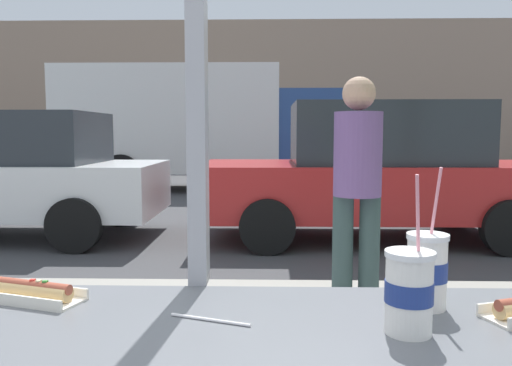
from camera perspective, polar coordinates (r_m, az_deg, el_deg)
ground_plane at (r=9.39m, az=0.25°, el=-2.79°), size 60.00×60.00×0.00m
sidewalk_strip at (r=3.18m, az=-2.26°, el=-18.92°), size 16.00×2.80×0.12m
building_facade_far at (r=20.53m, az=0.90°, el=9.73°), size 28.00×1.20×5.66m
soda_cup_left at (r=1.27m, az=18.54°, el=-9.17°), size 0.10×0.10×0.33m
soda_cup_right at (r=1.11m, az=16.73°, el=-11.47°), size 0.10×0.10×0.33m
hotdog_tray_near at (r=1.39m, az=-23.73°, el=-11.05°), size 0.27×0.17×0.05m
loose_straw at (r=1.15m, az=-5.15°, el=-14.98°), size 0.18×0.07×0.01m
parked_car_white at (r=7.46m, az=-26.20°, el=0.89°), size 4.13×1.89×1.64m
parked_car_red at (r=6.75m, az=13.26°, el=1.24°), size 4.39×1.95×1.75m
box_truck at (r=12.42m, az=-6.05°, el=6.60°), size 6.88×2.44×2.90m
pedestrian at (r=3.48m, az=11.24°, el=0.11°), size 0.32×0.32×1.63m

